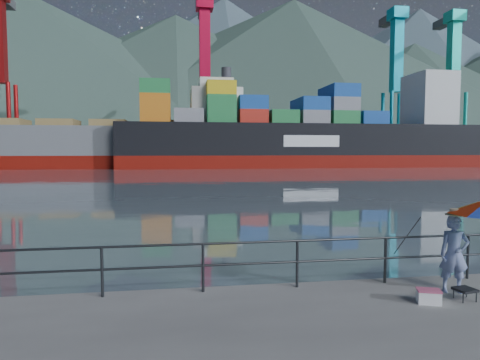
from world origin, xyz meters
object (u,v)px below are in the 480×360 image
Objects in this scene: cooler_bag at (429,297)px; container_ship at (311,135)px; bulk_carrier at (132,144)px; fisherman at (454,254)px.

cooler_bag is 73.01m from container_ship.
cooler_bag is 72.69m from bulk_carrier.
cooler_bag is 0.01× the size of container_ship.
fisherman is 0.03× the size of bulk_carrier.
bulk_carrier is (-13.15, 71.01, 3.30)m from fisherman.
fisherman is 0.02× the size of container_ship.
cooler_bag is at bearing -80.27° from bulk_carrier.
fisherman is 72.21m from container_ship.
container_ship is at bearing 91.02° from fisherman.
fisherman reaches higher than cooler_bag.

